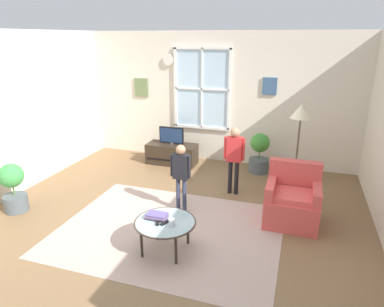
{
  "coord_description": "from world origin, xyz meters",
  "views": [
    {
      "loc": [
        1.7,
        -4.14,
        2.62
      ],
      "look_at": [
        0.21,
        0.48,
        0.96
      ],
      "focal_mm": 32.03,
      "sensor_mm": 36.0,
      "label": 1
    }
  ],
  "objects_px": {
    "remote_near_cup": "(158,222)",
    "television": "(171,135)",
    "remote_near_books": "(165,223)",
    "tv_stand": "(172,154)",
    "person_red_shirt": "(234,153)",
    "potted_plant_corner": "(13,187)",
    "armchair": "(292,201)",
    "potted_plant_by_window": "(259,153)",
    "coffee_table": "(165,223)",
    "book_stack": "(157,216)",
    "cup": "(172,222)",
    "person_black_shirt": "(181,170)",
    "floor_lamp": "(300,121)"
  },
  "relations": [
    {
      "from": "potted_plant_by_window",
      "to": "floor_lamp",
      "type": "bearing_deg",
      "value": -57.83
    },
    {
      "from": "armchair",
      "to": "floor_lamp",
      "type": "height_order",
      "value": "floor_lamp"
    },
    {
      "from": "floor_lamp",
      "to": "book_stack",
      "type": "bearing_deg",
      "value": -130.48
    },
    {
      "from": "remote_near_books",
      "to": "potted_plant_corner",
      "type": "distance_m",
      "value": 2.69
    },
    {
      "from": "television",
      "to": "armchair",
      "type": "distance_m",
      "value": 3.13
    },
    {
      "from": "armchair",
      "to": "book_stack",
      "type": "distance_m",
      "value": 2.04
    },
    {
      "from": "remote_near_books",
      "to": "person_red_shirt",
      "type": "xyz_separation_m",
      "value": [
        0.46,
        1.98,
        0.32
      ]
    },
    {
      "from": "floor_lamp",
      "to": "remote_near_cup",
      "type": "bearing_deg",
      "value": -127.8
    },
    {
      "from": "tv_stand",
      "to": "remote_near_books",
      "type": "height_order",
      "value": "remote_near_books"
    },
    {
      "from": "book_stack",
      "to": "potted_plant_by_window",
      "type": "height_order",
      "value": "potted_plant_by_window"
    },
    {
      "from": "book_stack",
      "to": "remote_near_cup",
      "type": "height_order",
      "value": "book_stack"
    },
    {
      "from": "remote_near_books",
      "to": "floor_lamp",
      "type": "relative_size",
      "value": 0.09
    },
    {
      "from": "armchair",
      "to": "potted_plant_by_window",
      "type": "relative_size",
      "value": 1.07
    },
    {
      "from": "remote_near_books",
      "to": "person_red_shirt",
      "type": "relative_size",
      "value": 0.12
    },
    {
      "from": "book_stack",
      "to": "floor_lamp",
      "type": "relative_size",
      "value": 0.17
    },
    {
      "from": "cup",
      "to": "floor_lamp",
      "type": "distance_m",
      "value": 2.6
    },
    {
      "from": "person_black_shirt",
      "to": "potted_plant_corner",
      "type": "height_order",
      "value": "person_black_shirt"
    },
    {
      "from": "cup",
      "to": "person_red_shirt",
      "type": "bearing_deg",
      "value": 79.6
    },
    {
      "from": "television",
      "to": "tv_stand",
      "type": "bearing_deg",
      "value": 90.0
    },
    {
      "from": "person_black_shirt",
      "to": "potted_plant_by_window",
      "type": "distance_m",
      "value": 2.25
    },
    {
      "from": "cup",
      "to": "remote_near_books",
      "type": "relative_size",
      "value": 0.62
    },
    {
      "from": "armchair",
      "to": "coffee_table",
      "type": "relative_size",
      "value": 1.11
    },
    {
      "from": "book_stack",
      "to": "potted_plant_corner",
      "type": "height_order",
      "value": "potted_plant_corner"
    },
    {
      "from": "potted_plant_by_window",
      "to": "floor_lamp",
      "type": "relative_size",
      "value": 0.49
    },
    {
      "from": "potted_plant_by_window",
      "to": "television",
      "type": "bearing_deg",
      "value": -177.42
    },
    {
      "from": "person_red_shirt",
      "to": "television",
      "type": "bearing_deg",
      "value": 145.52
    },
    {
      "from": "tv_stand",
      "to": "person_red_shirt",
      "type": "bearing_deg",
      "value": -34.55
    },
    {
      "from": "remote_near_cup",
      "to": "television",
      "type": "bearing_deg",
      "value": 108.15
    },
    {
      "from": "person_red_shirt",
      "to": "coffee_table",
      "type": "bearing_deg",
      "value": -103.93
    },
    {
      "from": "tv_stand",
      "to": "armchair",
      "type": "height_order",
      "value": "armchair"
    },
    {
      "from": "television",
      "to": "potted_plant_corner",
      "type": "xyz_separation_m",
      "value": [
        -1.58,
        -2.75,
        -0.22
      ]
    },
    {
      "from": "television",
      "to": "potted_plant_corner",
      "type": "height_order",
      "value": "television"
    },
    {
      "from": "coffee_table",
      "to": "cup",
      "type": "relative_size",
      "value": 9.09
    },
    {
      "from": "remote_near_books",
      "to": "potted_plant_by_window",
      "type": "bearing_deg",
      "value": 76.41
    },
    {
      "from": "cup",
      "to": "person_black_shirt",
      "type": "xyz_separation_m",
      "value": [
        -0.28,
        1.12,
        0.22
      ]
    },
    {
      "from": "coffee_table",
      "to": "remote_near_books",
      "type": "distance_m",
      "value": 0.06
    },
    {
      "from": "coffee_table",
      "to": "floor_lamp",
      "type": "relative_size",
      "value": 0.48
    },
    {
      "from": "remote_near_books",
      "to": "floor_lamp",
      "type": "height_order",
      "value": "floor_lamp"
    },
    {
      "from": "book_stack",
      "to": "person_black_shirt",
      "type": "distance_m",
      "value": 1.04
    },
    {
      "from": "book_stack",
      "to": "potted_plant_by_window",
      "type": "distance_m",
      "value": 3.18
    },
    {
      "from": "tv_stand",
      "to": "person_red_shirt",
      "type": "xyz_separation_m",
      "value": [
        1.56,
        -1.07,
        0.53
      ]
    },
    {
      "from": "armchair",
      "to": "potted_plant_by_window",
      "type": "height_order",
      "value": "armchair"
    },
    {
      "from": "armchair",
      "to": "cup",
      "type": "bearing_deg",
      "value": -136.28
    },
    {
      "from": "coffee_table",
      "to": "potted_plant_by_window",
      "type": "height_order",
      "value": "potted_plant_by_window"
    },
    {
      "from": "television",
      "to": "potted_plant_by_window",
      "type": "distance_m",
      "value": 1.87
    },
    {
      "from": "coffee_table",
      "to": "potted_plant_corner",
      "type": "distance_m",
      "value": 2.67
    },
    {
      "from": "remote_near_books",
      "to": "remote_near_cup",
      "type": "height_order",
      "value": "same"
    },
    {
      "from": "tv_stand",
      "to": "armchair",
      "type": "distance_m",
      "value": 3.11
    },
    {
      "from": "armchair",
      "to": "remote_near_books",
      "type": "distance_m",
      "value": 1.98
    },
    {
      "from": "television",
      "to": "remote_near_books",
      "type": "height_order",
      "value": "television"
    }
  ]
}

